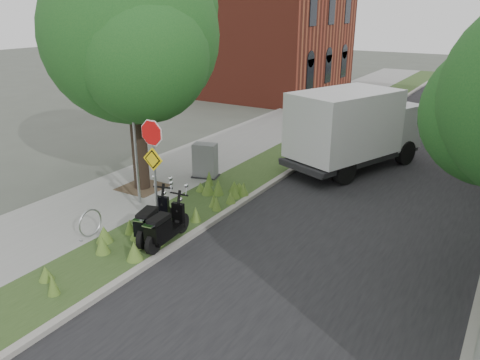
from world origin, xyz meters
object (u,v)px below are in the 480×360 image
object	(u,v)px
scooter_near	(163,231)
sign_assembly	(153,153)
utility_cabinet	(205,161)
box_truck	(354,126)
scooter_far	(151,225)

from	to	relation	value
scooter_near	sign_assembly	bearing A→B (deg)	140.20
sign_assembly	utility_cabinet	distance (m)	4.73
sign_assembly	box_truck	distance (m)	8.63
scooter_far	utility_cabinet	xyz separation A→B (m)	(-1.64, 4.74, 0.14)
utility_cabinet	box_truck	bearing A→B (deg)	44.58
box_truck	utility_cabinet	distance (m)	5.75
scooter_far	sign_assembly	bearing A→B (deg)	114.92
scooter_near	scooter_far	xyz separation A→B (m)	(-0.48, 0.08, 0.01)
sign_assembly	utility_cabinet	bearing A→B (deg)	108.36
box_truck	scooter_far	bearing A→B (deg)	-105.37
scooter_near	box_truck	xyz separation A→B (m)	(1.92, 8.80, 1.14)
sign_assembly	scooter_near	distance (m)	2.01
scooter_near	scooter_far	world-z (taller)	scooter_far
scooter_far	utility_cabinet	bearing A→B (deg)	109.11
box_truck	utility_cabinet	bearing A→B (deg)	-135.42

